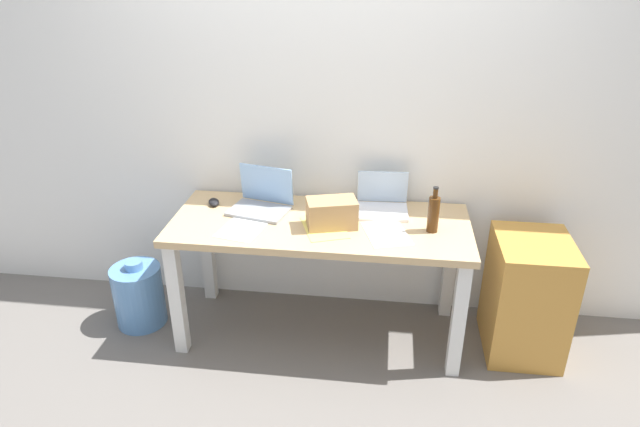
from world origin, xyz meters
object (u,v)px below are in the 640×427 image
laptop_right (382,204)px  cardboard_box (332,213)px  water_cooler_jug (139,295)px  desk (320,239)px  computer_mouse (214,202)px  laptop_left (262,201)px  filing_cabinet (526,296)px  beer_bottle (433,213)px

laptop_right → cardboard_box: 0.36m
laptop_right → water_cooler_jug: bearing=-170.4°
desk → computer_mouse: (-0.64, 0.14, 0.12)m
laptop_left → cardboard_box: laptop_left is taller
filing_cabinet → water_cooler_jug: bearing=-178.6°
laptop_left → laptop_right: laptop_left is taller
beer_bottle → computer_mouse: beer_bottle is taller
cardboard_box → water_cooler_jug: (-1.17, -0.01, -0.62)m
desk → computer_mouse: bearing=167.7°
filing_cabinet → laptop_right: bearing=167.3°
computer_mouse → water_cooler_jug: bearing=179.4°
computer_mouse → cardboard_box: cardboard_box is taller
beer_bottle → water_cooler_jug: bearing=-179.4°
laptop_right → beer_bottle: 0.36m
water_cooler_jug → beer_bottle: bearing=0.6°
laptop_right → beer_bottle: (0.27, -0.22, 0.06)m
laptop_right → laptop_left: bearing=-173.6°
desk → water_cooler_jug: 1.19m
laptop_left → computer_mouse: bearing=174.6°
laptop_right → computer_mouse: laptop_right is taller
desk → laptop_left: size_ratio=4.46×
desk → filing_cabinet: bearing=0.2°
beer_bottle → filing_cabinet: size_ratio=0.37×
cardboard_box → water_cooler_jug: 1.32m
desk → cardboard_box: size_ratio=6.25×
laptop_left → laptop_right: (0.69, 0.08, -0.01)m
beer_bottle → filing_cabinet: 0.74m
laptop_left → computer_mouse: 0.30m
beer_bottle → computer_mouse: 1.26m
computer_mouse → filing_cabinet: bearing=-27.8°
laptop_left → desk: bearing=-17.7°
desk → laptop_left: (-0.35, 0.11, 0.16)m
laptop_left → computer_mouse: laptop_left is taller
desk → beer_bottle: size_ratio=6.48×
desk → laptop_left: 0.40m
laptop_right → beer_bottle: beer_bottle is taller
desk → laptop_right: bearing=29.5°
water_cooler_jug → desk: bearing=2.8°
laptop_right → computer_mouse: size_ratio=2.97×
cardboard_box → laptop_left: bearing=159.5°
computer_mouse → filing_cabinet: size_ratio=0.15×
water_cooler_jug → cardboard_box: bearing=0.4°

